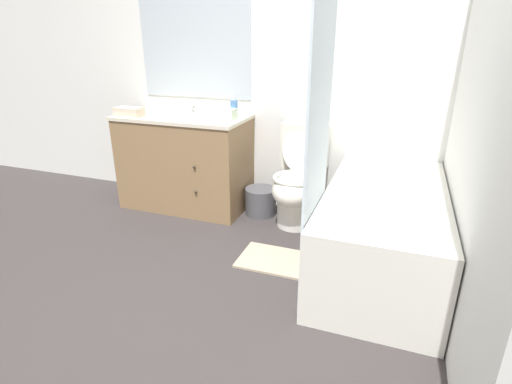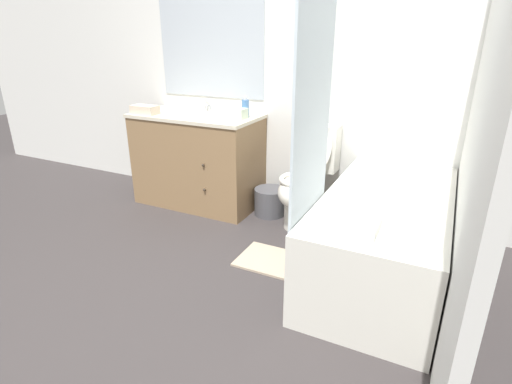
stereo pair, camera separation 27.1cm
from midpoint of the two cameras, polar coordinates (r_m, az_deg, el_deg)
name	(u,v)px [view 2 (the right image)]	position (r m, az deg, el deg)	size (l,w,h in m)	color
ground_plane	(171,316)	(2.42, -8.84, -17.25)	(14.00, 14.00, 0.00)	#383333
wall_back	(293,68)	(3.53, 7.57, 17.21)	(8.00, 0.06, 2.50)	silver
wall_right	(487,89)	(2.43, 32.99, 12.21)	(0.05, 2.79, 2.50)	silver
vanity_cabinet	(198,159)	(3.74, -6.20, 4.71)	(1.15, 0.61, 0.85)	olive
sink_faucet	(208,107)	(3.81, -4.76, 12.03)	(0.14, 0.12, 0.12)	silver
toilet	(306,182)	(3.30, 9.44, 1.37)	(0.39, 0.63, 0.85)	silver
bathtub	(384,235)	(2.79, 20.49, -5.86)	(0.75, 1.59, 0.56)	silver
shower_curtain	(311,143)	(2.22, 11.40, 6.84)	(0.01, 0.58, 1.90)	silver
wastebasket	(270,202)	(3.56, 4.17, -1.42)	(0.27, 0.27, 0.24)	#4C4C51
tissue_box	(238,113)	(3.40, -0.27, 11.15)	(0.13, 0.12, 0.11)	silver
soap_dispenser	(245,108)	(3.47, 0.76, 11.90)	(0.06, 0.06, 0.18)	#4C7AB2
hand_towel_folded	(145,110)	(3.72, -13.58, 11.35)	(0.24, 0.12, 0.08)	beige
bath_towel_folded	(346,224)	(2.14, 16.31, -4.47)	(0.33, 0.22, 0.07)	white
bath_mat	(272,261)	(2.88, 5.08, -9.81)	(0.48, 0.36, 0.02)	tan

